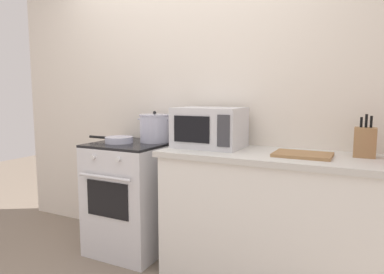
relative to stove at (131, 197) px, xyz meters
The scene contains 9 objects.
back_wall 1.09m from the stove, 29.72° to the left, with size 4.40×0.10×2.50m, color silver.
lower_cabinet_right 1.25m from the stove, ahead, with size 1.64×0.56×0.88m, color white.
countertop_right 1.33m from the stove, ahead, with size 1.70×0.60×0.04m, color beige.
stove is the anchor object (origin of this frame).
stock_pot 0.61m from the stove, 42.39° to the left, with size 0.34×0.26×0.26m.
frying_pan 0.49m from the stove, 153.09° to the right, with size 0.43×0.23×0.05m.
microwave 0.92m from the stove, ahead, with size 0.50×0.37×0.30m.
cutting_board 1.45m from the stove, ahead, with size 0.36×0.26×0.02m, color #997047.
knife_block 1.83m from the stove, ahead, with size 0.13×0.10×0.27m.
Camera 1 is at (1.39, -1.70, 1.32)m, focal length 32.52 mm.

